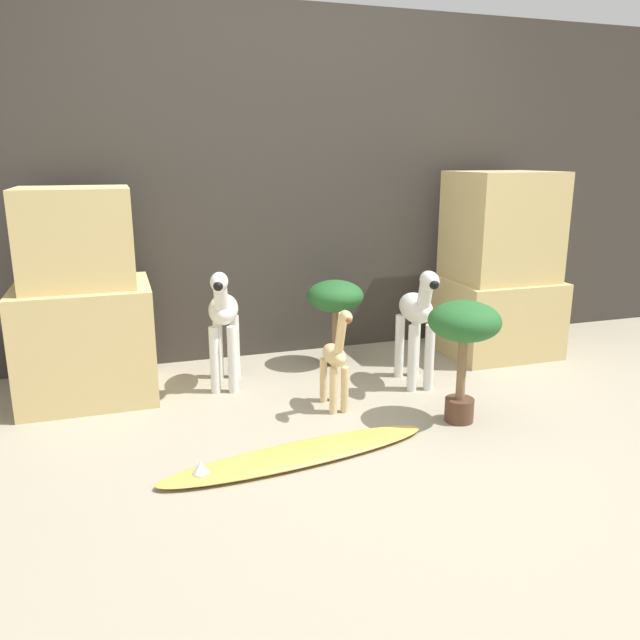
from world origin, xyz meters
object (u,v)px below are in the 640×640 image
(potted_palm_front, at_px, (335,300))
(zebra_left, at_px, (223,318))
(giraffe_figurine, at_px, (336,359))
(surfboard, at_px, (298,454))
(potted_palm_back, at_px, (464,330))
(zebra_right, at_px, (417,317))

(potted_palm_front, bearing_deg, zebra_left, -166.38)
(giraffe_figurine, bearing_deg, surfboard, -125.56)
(zebra_left, relative_size, potted_palm_back, 1.14)
(zebra_right, bearing_deg, surfboard, -143.10)
(zebra_left, relative_size, surfboard, 0.55)
(zebra_left, relative_size, potted_palm_front, 1.28)
(zebra_right, relative_size, potted_palm_back, 1.14)
(potted_palm_back, height_order, surfboard, potted_palm_back)
(zebra_left, bearing_deg, surfboard, -81.68)
(giraffe_figurine, distance_m, potted_palm_back, 0.67)
(giraffe_figurine, xyz_separation_m, surfboard, (-0.35, -0.49, -0.25))
(giraffe_figurine, bearing_deg, potted_palm_back, -32.57)
(zebra_right, height_order, potted_palm_front, zebra_right)
(zebra_right, height_order, giraffe_figurine, zebra_right)
(potted_palm_back, xyz_separation_m, surfboard, (-0.89, -0.14, -0.45))
(zebra_left, xyz_separation_m, potted_palm_front, (0.73, 0.18, 0.02))
(zebra_right, bearing_deg, zebra_left, 163.63)
(potted_palm_front, relative_size, surfboard, 0.43)
(giraffe_figurine, relative_size, surfboard, 0.44)
(zebra_left, bearing_deg, potted_palm_back, -39.49)
(zebra_right, distance_m, zebra_left, 1.10)
(potted_palm_front, distance_m, potted_palm_back, 1.07)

